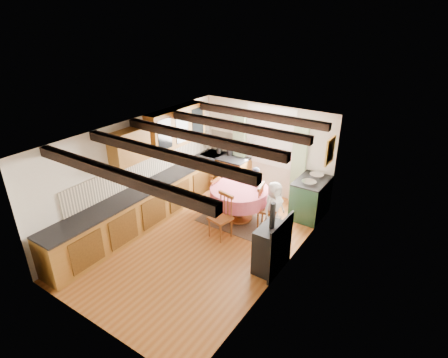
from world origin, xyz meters
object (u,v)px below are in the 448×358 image
Objects in this scene: chair_right at (268,207)px; aga_range at (311,197)px; child_far at (255,187)px; chair_near at (220,217)px; dining_table at (239,204)px; child_right at (274,207)px; chair_left at (210,195)px; cup at (259,187)px; cast_iron_stove at (271,237)px.

chair_right is 1.01× the size of aga_range.
child_far is (-1.28, -0.38, 0.06)m from aga_range.
dining_table is at bearing 104.32° from chair_near.
child_right reaches higher than chair_near.
cup is at bearing 104.14° from chair_left.
chair_right reaches higher than chair_near.
chair_near is 1.11m from chair_right.
cast_iron_stove is (1.37, -0.35, 0.21)m from chair_near.
chair_left reaches higher than dining_table.
child_right reaches higher than cup.
chair_right is (0.69, 0.87, 0.03)m from chair_near.
chair_near is 1.08× the size of chair_left.
aga_range is at bearing -5.62° from child_right.
child_far is 0.94× the size of child_right.
child_far reaches higher than chair_right.
chair_near is 1.17m from cup.
chair_left is at bearing 37.70° from child_far.
dining_table is 0.73m from child_far.
chair_left is 1.50m from chair_right.
cast_iron_stove is at bearing 61.71° from chair_left.
chair_near is 0.96× the size of aga_range.
chair_left is at bearing 153.09° from cast_iron_stove.
chair_left is at bearing 148.04° from chair_near.
child_far is at bearing 126.12° from cup.
child_far is at bearing 69.36° from child_right.
aga_range is at bearing 118.40° from chair_left.
cast_iron_stove reaches higher than child_right.
child_right is (0.85, 0.05, 0.17)m from dining_table.
chair_right is at bearing 119.11° from cast_iron_stove.
chair_right is at bearing 115.81° from child_right.
dining_table is 0.95× the size of cast_iron_stove.
chair_near is 1.20m from child_right.
dining_table is 1.88m from cast_iron_stove.
chair_left is 0.88× the size of chair_right.
child_far is 1.06m from child_right.
child_right is at bearing 133.13° from child_far.
cast_iron_stove reaches higher than chair_right.
dining_table is 1.16× the size of child_right.
child_right is at bearing -20.17° from cup.
cup is at bearing 117.89° from child_far.
chair_near is 0.92× the size of child_far.
aga_range is 1.34m from child_far.
dining_table is at bearing 139.84° from cast_iron_stove.
child_far is (0.78, 0.81, 0.08)m from chair_left.
dining_table is 1.34× the size of chair_near.
cast_iron_stove reaches higher than child_far.
child_right reaches higher than aga_range.
aga_range is at bearing 92.76° from cast_iron_stove.
aga_range reaches higher than dining_table.
child_right is at bearing 3.25° from dining_table.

